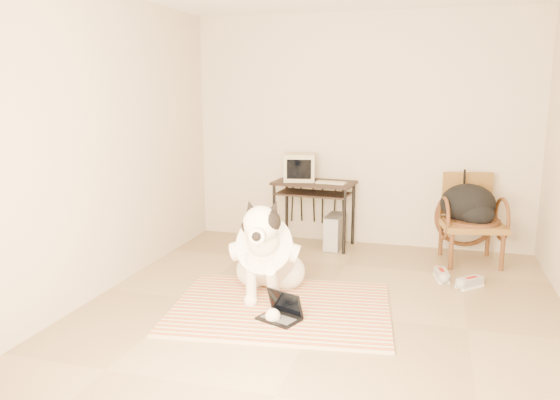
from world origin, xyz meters
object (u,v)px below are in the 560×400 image
at_px(computer_desk, 314,191).
at_px(rattan_chair, 471,219).
at_px(dog, 267,255).
at_px(crt_monitor, 300,167).
at_px(pc_tower, 334,232).
at_px(backpack, 469,205).
at_px(laptop, 281,312).

bearing_deg(computer_desk, rattan_chair, -4.02).
height_order(dog, rattan_chair, dog).
relative_size(dog, crt_monitor, 3.15).
xyz_separation_m(computer_desk, pc_tower, (0.26, -0.04, -0.47)).
bearing_deg(rattan_chair, backpack, -115.86).
distance_m(dog, computer_desk, 1.73).
relative_size(laptop, rattan_chair, 0.41).
height_order(laptop, backpack, backpack).
bearing_deg(crt_monitor, pc_tower, -9.73).
relative_size(computer_desk, backpack, 1.70).
bearing_deg(rattan_chair, laptop, -126.30).
height_order(laptop, computer_desk, computer_desk).
distance_m(laptop, pc_tower, 2.16).
xyz_separation_m(laptop, rattan_chair, (1.52, 2.08, 0.40)).
bearing_deg(rattan_chair, computer_desk, 175.98).
xyz_separation_m(laptop, crt_monitor, (-0.41, 2.24, 0.85)).
distance_m(rattan_chair, backpack, 0.16).
distance_m(pc_tower, backpack, 1.53).
bearing_deg(pc_tower, dog, -100.48).
bearing_deg(computer_desk, dog, -91.64).
bearing_deg(laptop, backpack, 53.46).
xyz_separation_m(dog, rattan_chair, (1.79, 1.58, 0.09)).
relative_size(crt_monitor, backpack, 0.73).
distance_m(laptop, backpack, 2.58).
height_order(laptop, rattan_chair, rattan_chair).
height_order(dog, crt_monitor, crt_monitor).
relative_size(dog, computer_desk, 1.35).
distance_m(computer_desk, pc_tower, 0.53).
relative_size(laptop, pc_tower, 0.89).
height_order(computer_desk, pc_tower, computer_desk).
distance_m(dog, crt_monitor, 1.83).
relative_size(crt_monitor, rattan_chair, 0.44).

